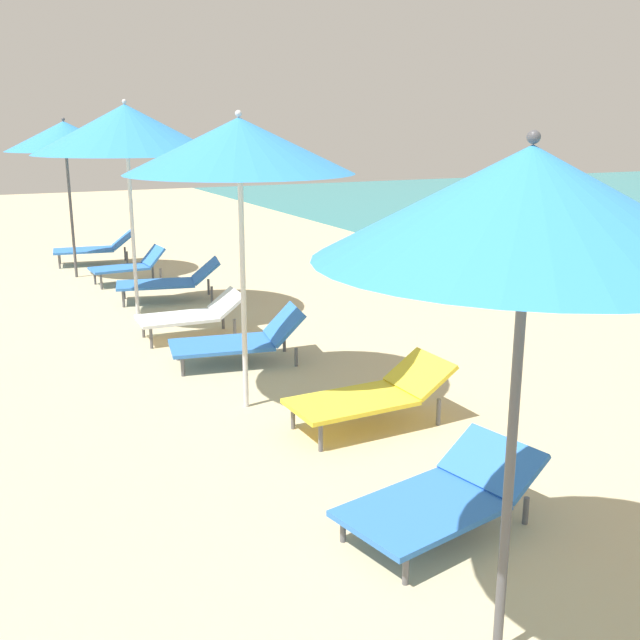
# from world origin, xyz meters

# --- Properties ---
(umbrella_fourth) EXTENTS (1.91, 1.91, 2.62)m
(umbrella_fourth) POSITION_xyz_m (0.12, 11.53, 2.30)
(umbrella_fourth) COLOR #4C4C51
(umbrella_fourth) RESTS_ON ground
(lounger_fourth_shoreside) EXTENTS (1.51, 0.96, 0.49)m
(lounger_fourth_shoreside) POSITION_xyz_m (0.56, 12.66, 0.25)
(lounger_fourth_shoreside) COLOR blue
(lounger_fourth_shoreside) RESTS_ON ground
(umbrella_fifth) EXTENTS (2.06, 2.06, 2.76)m
(umbrella_fifth) POSITION_xyz_m (0.14, 15.35, 2.45)
(umbrella_fifth) COLOR silver
(umbrella_fifth) RESTS_ON ground
(lounger_fifth_shoreside) EXTENTS (1.57, 0.92, 0.61)m
(lounger_fifth_shoreside) POSITION_xyz_m (0.54, 16.65, 0.28)
(lounger_fifth_shoreside) COLOR blue
(lounger_fifth_shoreside) RESTS_ON ground
(lounger_fifth_inland) EXTENTS (1.50, 0.69, 0.56)m
(lounger_fifth_inland) POSITION_xyz_m (1.00, 14.41, 0.31)
(lounger_fifth_inland) COLOR yellow
(lounger_fifth_inland) RESTS_ON ground
(umbrella_sixth) EXTENTS (2.42, 2.42, 2.95)m
(umbrella_sixth) POSITION_xyz_m (-0.11, 19.03, 2.57)
(umbrella_sixth) COLOR silver
(umbrella_sixth) RESTS_ON ground
(lounger_sixth_shoreside) EXTENTS (1.66, 0.96, 0.62)m
(lounger_sixth_shoreside) POSITION_xyz_m (0.61, 20.02, 0.32)
(lounger_sixth_shoreside) COLOR blue
(lounger_sixth_shoreside) RESTS_ON ground
(lounger_sixth_inland) EXTENTS (1.32, 0.67, 0.56)m
(lounger_sixth_inland) POSITION_xyz_m (0.34, 17.88, 0.31)
(lounger_sixth_inland) COLOR white
(lounger_sixth_inland) RESTS_ON ground
(umbrella_farthest) EXTENTS (1.99, 1.99, 2.74)m
(umbrella_farthest) POSITION_xyz_m (-0.46, 22.52, 2.43)
(umbrella_farthest) COLOR #4C4C51
(umbrella_farthest) RESTS_ON ground
(lounger_farthest_shoreside) EXTENTS (1.56, 0.83, 0.61)m
(lounger_farthest_shoreside) POSITION_xyz_m (0.07, 23.66, 0.33)
(lounger_farthest_shoreside) COLOR blue
(lounger_farthest_shoreside) RESTS_ON ground
(lounger_farthest_inland) EXTENTS (1.24, 0.64, 0.61)m
(lounger_farthest_inland) POSITION_xyz_m (0.30, 21.56, 0.32)
(lounger_farthest_inland) COLOR blue
(lounger_farthest_inland) RESTS_ON ground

